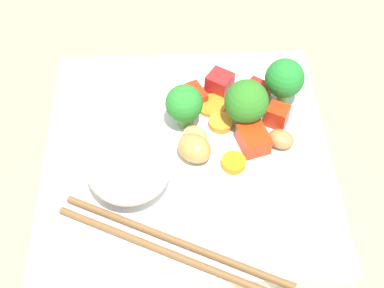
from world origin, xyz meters
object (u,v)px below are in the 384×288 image
Objects in this scene: chopstick_pair at (173,247)px; square_plate at (187,155)px; carrot_slice_1 at (212,106)px; broccoli_floret_1 at (187,104)px; rice_mound at (128,165)px.

square_plate is at bearing 107.25° from chopstick_pair.
broccoli_floret_1 is at bearing 126.90° from carrot_slice_1.
rice_mound is 9.38cm from broccoli_floret_1.
broccoli_floret_1 is 14.86cm from chopstick_pair.
carrot_slice_1 is 0.15× the size of chopstick_pair.
rice_mound is (-3.71, 5.66, 3.95)cm from square_plate.
square_plate is 6.52cm from carrot_slice_1.
carrot_slice_1 is (2.09, -2.79, -2.70)cm from broccoli_floret_1.
chopstick_pair is (-7.19, -3.59, -2.72)cm from rice_mound.
chopstick_pair reaches higher than square_plate.
square_plate is at bearing 175.20° from broccoli_floret_1.
broccoli_floret_1 reaches higher than chopstick_pair.
square_plate is at bearing 151.28° from carrot_slice_1.
carrot_slice_1 is at bearing -28.72° from square_plate.
square_plate is 11.17cm from chopstick_pair.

